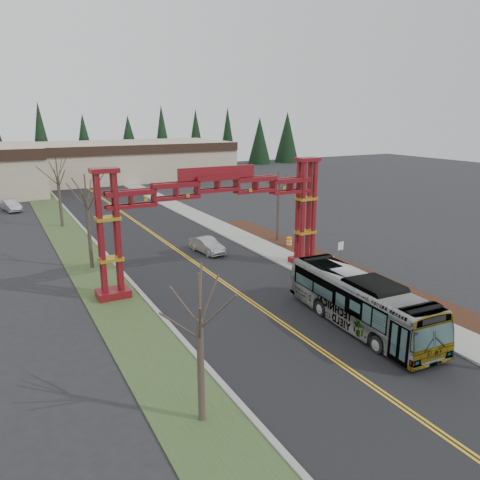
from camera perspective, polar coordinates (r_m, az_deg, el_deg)
ground at (r=22.76m, az=18.40°, el=-18.25°), size 200.00×200.00×0.00m
road at (r=42.11m, az=-6.77°, el=-1.90°), size 12.00×110.00×0.02m
lane_line_left at (r=42.07m, az=-6.92°, el=-1.90°), size 0.12×100.00×0.01m
lane_line_right at (r=42.15m, az=-6.62°, el=-1.85°), size 0.12×100.00×0.01m
curb_right at (r=44.59m, az=0.60°, el=-0.74°), size 0.30×110.00×0.15m
sidewalk_right at (r=45.28m, az=2.21°, el=-0.51°), size 2.60×110.00×0.14m
landscape_strip at (r=35.61m, az=18.26°, el=-5.69°), size 2.60×50.00×0.12m
grass_median at (r=40.07m, az=-17.48°, el=-3.35°), size 4.00×110.00×0.08m
curb_left at (r=40.40m, az=-14.92°, el=-2.96°), size 0.30×110.00×0.15m
gateway_arch at (r=34.44m, az=-2.77°, el=4.62°), size 18.20×1.60×8.90m
retail_building_east at (r=96.15m, az=-13.44°, el=9.45°), size 38.00×20.30×7.00m
conifer_treeline at (r=105.81m, az=-20.47°, el=11.02°), size 116.10×5.60×13.00m
transit_bus at (r=28.56m, az=14.42°, el=-7.29°), size 3.31×11.52×3.17m
silver_sedan at (r=42.63m, az=-4.04°, el=-0.66°), size 2.04×4.38×1.39m
parked_car_far_a at (r=67.99m, az=-26.13°, el=3.80°), size 2.58×4.80×1.50m
bare_tree_median_near at (r=18.44m, az=-4.95°, el=-9.69°), size 2.89×2.89×6.44m
bare_tree_median_mid at (r=39.01m, az=-18.22°, el=4.70°), size 2.97×2.97×7.71m
bare_tree_median_far at (r=55.25m, az=-21.34°, el=7.06°), size 3.31×3.31×7.72m
bare_tree_right_far at (r=45.67m, az=4.72°, el=5.92°), size 2.93×2.93×6.97m
street_sign at (r=38.19m, az=12.16°, el=-1.22°), size 0.55×0.11×2.41m
barrel_south at (r=38.83m, az=10.96°, el=-2.73°), size 0.58×0.58×1.07m
barrel_mid at (r=41.15m, az=8.38°, el=-1.70°), size 0.50×0.50×0.93m
barrel_north at (r=44.71m, az=6.02°, el=-0.26°), size 0.51×0.51×0.94m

